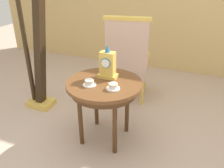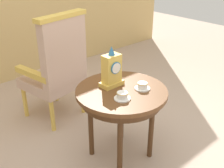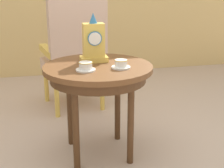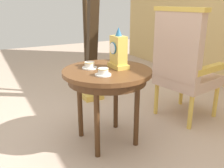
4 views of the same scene
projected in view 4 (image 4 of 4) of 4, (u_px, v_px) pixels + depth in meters
The scene contains 7 objects.
ground_plane at pixel (97, 136), 2.33m from camera, with size 10.00×10.00×0.00m, color #BCA38E.
side_table at pixel (107, 78), 2.08m from camera, with size 0.74×0.74×0.66m.
teacup_left at pixel (90, 66), 2.08m from camera, with size 0.13×0.13×0.06m.
teacup_right at pixel (103, 72), 1.89m from camera, with size 0.12×0.12×0.06m.
mantel_clock at pixel (118, 52), 2.07m from camera, with size 0.19×0.11×0.34m.
armchair at pixel (183, 64), 2.51m from camera, with size 0.63×0.62×1.14m.
harp at pixel (90, 45), 3.02m from camera, with size 0.40×0.24×1.70m.
Camera 4 is at (1.88, -0.83, 1.20)m, focal length 40.32 mm.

